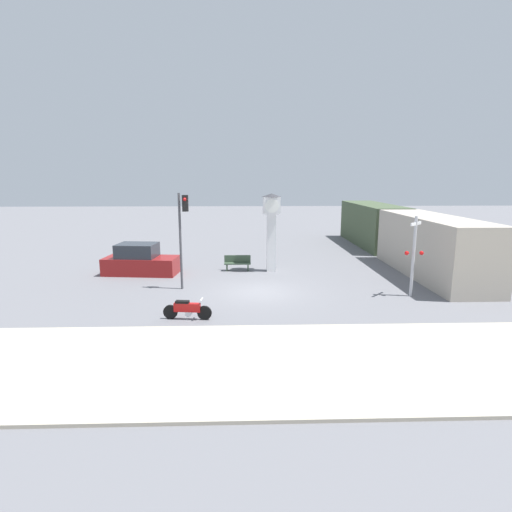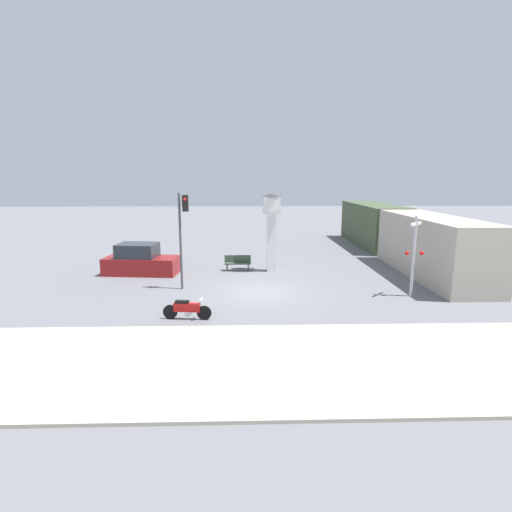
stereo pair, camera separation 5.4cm
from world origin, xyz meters
name	(u,v)px [view 1 (the left image)]	position (x,y,z in m)	size (l,w,h in m)	color
ground_plane	(259,292)	(0.00, 0.00, 0.00)	(120.00, 120.00, 0.00)	slate
sidewalk_strip	(269,363)	(0.00, -7.81, 0.05)	(36.00, 6.00, 0.10)	#B2A893
motorcycle	(187,309)	(-3.00, -3.81, 0.42)	(1.96, 0.45, 0.86)	black
clock_tower	(271,220)	(0.91, 4.48, 3.08)	(1.18, 1.18, 4.65)	white
freight_train	(397,233)	(10.03, 8.49, 1.70)	(2.80, 20.91, 3.40)	#ADA393
traffic_light	(183,224)	(-3.75, 0.67, 3.29)	(0.50, 0.35, 4.83)	#47474C
railroad_crossing_signal	(414,253)	(7.22, -0.94, 2.08)	(0.90, 0.82, 3.82)	#B7B7BC
bench	(237,263)	(-1.13, 4.67, 0.49)	(1.60, 0.44, 0.92)	#384C38
parked_car	(140,261)	(-6.79, 3.96, 0.75)	(4.37, 2.23, 1.80)	maroon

